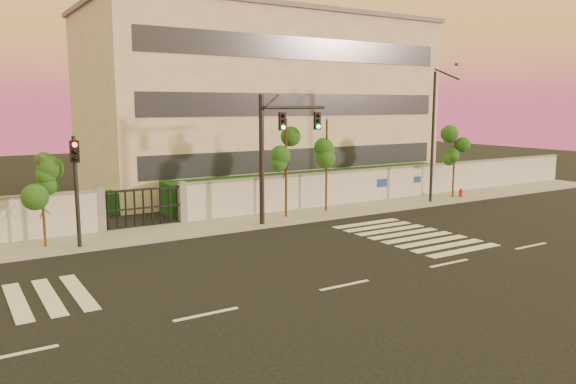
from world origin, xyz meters
name	(u,v)px	position (x,y,z in m)	size (l,w,h in m)	color
ground	(345,285)	(0.00, 0.00, 0.00)	(120.00, 120.00, 0.00)	black
sidewalk	(214,226)	(0.00, 10.50, 0.07)	(60.00, 3.00, 0.15)	gray
perimeter_wall	(203,202)	(0.10, 12.00, 1.07)	(60.00, 0.36, 2.20)	#B1B4B8
hedge_row	(201,197)	(1.17, 14.74, 0.82)	(41.00, 4.25, 1.80)	black
institutional_building	(260,103)	(9.00, 21.99, 6.16)	(24.40, 12.40, 12.25)	#B4AB98
road_markings	(250,265)	(-1.58, 3.76, 0.01)	(57.00, 7.62, 0.02)	silver
street_tree_c	(42,181)	(-7.70, 10.29, 2.89)	(1.34, 1.07, 3.92)	#382314
street_tree_d	(286,146)	(4.14, 10.42, 3.88)	(1.62, 1.29, 5.28)	#382314
street_tree_e	(327,145)	(6.86, 10.61, 3.83)	(1.53, 1.22, 5.21)	#382314
street_tree_f	(455,146)	(16.63, 10.30, 3.39)	(1.43, 1.14, 4.60)	#382314
traffic_signal_main	(276,144)	(2.95, 9.43, 4.09)	(4.08, 0.88, 6.48)	black
traffic_signal_secondary	(76,178)	(-6.52, 9.46, 3.01)	(0.37, 0.35, 4.74)	black
streetlight_east	(435,130)	(14.07, 9.58, 4.49)	(0.50, 2.00, 8.30)	black
fire_hydrant	(461,194)	(17.01, 9.96, 0.34)	(0.27, 0.26, 0.69)	#AB1A0B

